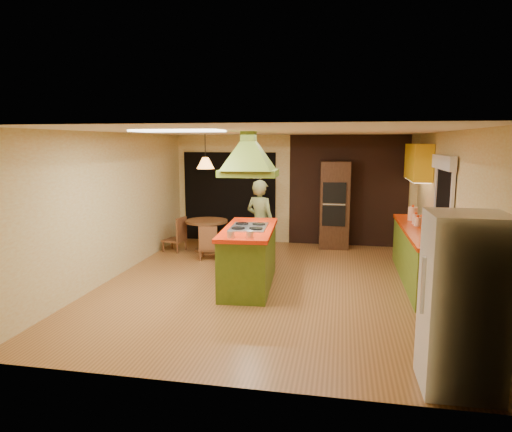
% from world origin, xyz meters
% --- Properties ---
extents(ground, '(6.50, 6.50, 0.00)m').
position_xyz_m(ground, '(0.00, 0.00, 0.00)').
color(ground, '#9C6433').
rests_on(ground, ground).
extents(room_walls, '(5.50, 6.50, 6.50)m').
position_xyz_m(room_walls, '(0.00, 0.00, 1.25)').
color(room_walls, beige).
rests_on(room_walls, ground).
extents(ceiling_plane, '(6.50, 6.50, 0.00)m').
position_xyz_m(ceiling_plane, '(0.00, 0.00, 2.50)').
color(ceiling_plane, silver).
rests_on(ceiling_plane, room_walls).
extents(brick_panel, '(2.64, 0.03, 2.50)m').
position_xyz_m(brick_panel, '(1.25, 3.23, 1.25)').
color(brick_panel, '#381E14').
rests_on(brick_panel, ground).
extents(nook_opening, '(2.20, 0.03, 2.10)m').
position_xyz_m(nook_opening, '(-1.50, 3.23, 1.05)').
color(nook_opening, black).
rests_on(nook_opening, ground).
extents(right_counter, '(0.62, 3.05, 0.92)m').
position_xyz_m(right_counter, '(2.45, 0.60, 0.46)').
color(right_counter, olive).
rests_on(right_counter, ground).
extents(upper_cabinets, '(0.34, 1.40, 0.70)m').
position_xyz_m(upper_cabinets, '(2.57, 2.20, 1.95)').
color(upper_cabinets, yellow).
rests_on(upper_cabinets, room_walls).
extents(window_right, '(0.12, 1.35, 1.06)m').
position_xyz_m(window_right, '(2.70, 0.40, 1.77)').
color(window_right, black).
rests_on(window_right, room_walls).
extents(fluor_panel, '(1.20, 0.60, 0.03)m').
position_xyz_m(fluor_panel, '(-1.10, -1.20, 2.48)').
color(fluor_panel, white).
rests_on(fluor_panel, ceiling_plane).
extents(kitchen_island, '(0.92, 2.01, 0.99)m').
position_xyz_m(kitchen_island, '(-0.34, -0.14, 0.49)').
color(kitchen_island, '#54701C').
rests_on(kitchen_island, ground).
extents(range_hood, '(0.93, 0.68, 0.78)m').
position_xyz_m(range_hood, '(-0.34, -0.14, 2.26)').
color(range_hood, '#52681A').
rests_on(range_hood, ceiling_plane).
extents(man, '(0.71, 0.60, 1.64)m').
position_xyz_m(man, '(-0.39, 1.19, 0.82)').
color(man, brown).
rests_on(man, ground).
extents(refrigerator, '(0.71, 0.67, 1.70)m').
position_xyz_m(refrigerator, '(2.26, -2.85, 0.85)').
color(refrigerator, silver).
rests_on(refrigerator, ground).
extents(wall_oven, '(0.67, 0.64, 1.92)m').
position_xyz_m(wall_oven, '(0.96, 2.95, 0.96)').
color(wall_oven, '#4B2C18').
rests_on(wall_oven, ground).
extents(dining_table, '(0.90, 0.90, 0.68)m').
position_xyz_m(dining_table, '(-1.72, 2.05, 0.48)').
color(dining_table, brown).
rests_on(dining_table, ground).
extents(chair_left, '(0.48, 0.48, 0.74)m').
position_xyz_m(chair_left, '(-2.42, 1.95, 0.37)').
color(chair_left, brown).
rests_on(chair_left, ground).
extents(chair_near, '(0.44, 0.44, 0.70)m').
position_xyz_m(chair_near, '(-1.47, 1.40, 0.35)').
color(chair_near, brown).
rests_on(chair_near, ground).
extents(pendant_lamp, '(0.45, 0.45, 0.24)m').
position_xyz_m(pendant_lamp, '(-1.72, 2.05, 1.90)').
color(pendant_lamp, '#FF9E3F').
rests_on(pendant_lamp, ceiling_plane).
extents(canister_large, '(0.22, 0.22, 0.24)m').
position_xyz_m(canister_large, '(2.40, 1.41, 1.04)').
color(canister_large, '#F8E4C7').
rests_on(canister_large, right_counter).
extents(canister_medium, '(0.16, 0.16, 0.17)m').
position_xyz_m(canister_medium, '(2.40, 1.02, 1.00)').
color(canister_medium, '#FFE8CD').
rests_on(canister_medium, right_counter).
extents(canister_small, '(0.15, 0.15, 0.15)m').
position_xyz_m(canister_small, '(2.40, 0.82, 0.99)').
color(canister_small, beige).
rests_on(canister_small, right_counter).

